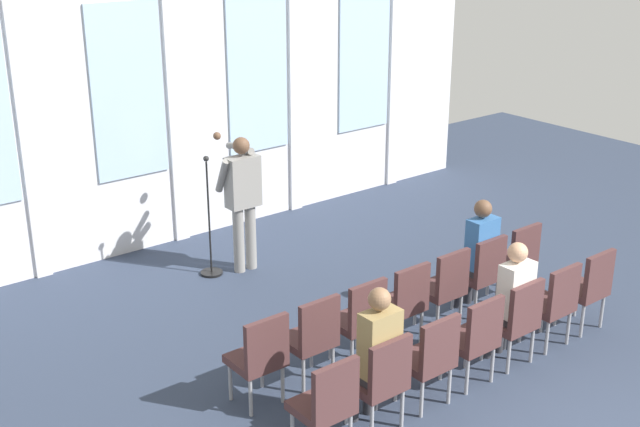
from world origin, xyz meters
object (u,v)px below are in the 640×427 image
at_px(chair_r0_c1, 312,335).
at_px(chair_r0_c5, 482,270).
at_px(chair_r0_c3, 404,300).
at_px(audience_r0_c5, 478,250).
at_px(audience_r1_c1, 376,351).
at_px(chair_r1_c3, 475,335).
at_px(chair_r1_c5, 554,300).
at_px(chair_r1_c6, 588,285).
at_px(chair_r0_c2, 360,316).
at_px(speaker, 242,194).
at_px(chair_r1_c0, 327,401).
at_px(chair_r1_c2, 430,355).
at_px(chair_r1_c4, 516,317).
at_px(chair_r0_c4, 444,284).
at_px(chair_r0_c0, 260,354).
at_px(chair_r0_c6, 517,257).
at_px(chair_r1_c1, 381,377).
at_px(mic_stand, 211,249).
at_px(audience_r1_c4, 511,296).

distance_m(chair_r0_c1, chair_r0_c5, 2.42).
distance_m(chair_r0_c3, audience_r0_c5, 1.23).
relative_size(audience_r1_c1, chair_r1_c3, 1.46).
distance_m(chair_r0_c5, audience_r1_c1, 2.59).
bearing_deg(chair_r1_c3, chair_r1_c5, 0.00).
height_order(audience_r1_c1, chair_r1_c6, audience_r1_c1).
xyz_separation_m(chair_r0_c2, chair_r0_c5, (1.81, 0.00, 0.00)).
height_order(speaker, chair_r1_c0, speaker).
bearing_deg(chair_r0_c1, chair_r1_c2, -58.31).
relative_size(chair_r1_c0, chair_r1_c4, 1.00).
relative_size(chair_r0_c3, chair_r1_c6, 1.00).
height_order(chair_r0_c4, chair_r1_c2, same).
bearing_deg(chair_r0_c0, chair_r0_c6, 0.00).
height_order(chair_r0_c4, chair_r1_c3, same).
distance_m(chair_r0_c6, chair_r1_c1, 3.18).
relative_size(chair_r0_c0, chair_r1_c6, 1.00).
bearing_deg(chair_r0_c5, chair_r0_c0, 180.00).
bearing_deg(speaker, chair_r0_c3, -85.12).
xyz_separation_m(chair_r0_c4, chair_r1_c0, (-2.42, -0.98, 0.00)).
bearing_deg(audience_r0_c5, audience_r1_c1, -157.94).
xyz_separation_m(chair_r0_c3, chair_r1_c5, (1.21, -0.98, 0.00)).
xyz_separation_m(chair_r0_c2, chair_r1_c3, (0.60, -0.98, 0.00)).
xyz_separation_m(speaker, chair_r1_c4, (0.83, -3.66, -0.48)).
bearing_deg(chair_r0_c3, mic_stand, 102.85).
bearing_deg(chair_r0_c3, audience_r1_c1, -143.32).
relative_size(chair_r0_c2, chair_r0_c3, 1.00).
distance_m(chair_r0_c4, chair_r1_c0, 2.61).
distance_m(chair_r0_c6, chair_r1_c4, 1.56).
xyz_separation_m(chair_r0_c0, chair_r1_c3, (1.81, -0.98, 0.00)).
relative_size(chair_r0_c1, audience_r0_c5, 0.69).
bearing_deg(audience_r1_c4, chair_r1_c3, -172.35).
height_order(chair_r0_c5, audience_r0_c5, audience_r0_c5).
bearing_deg(chair_r0_c6, chair_r1_c3, -151.64).
xyz_separation_m(chair_r0_c2, chair_r1_c2, (0.00, -0.98, 0.00)).
relative_size(mic_stand, chair_r1_c3, 1.65).
height_order(chair_r0_c3, audience_r1_c4, audience_r1_c4).
bearing_deg(chair_r1_c3, chair_r1_c1, 180.00).
xyz_separation_m(chair_r1_c0, chair_r1_c3, (1.81, 0.00, 0.00)).
relative_size(mic_stand, chair_r0_c1, 1.65).
bearing_deg(chair_r0_c3, chair_r0_c0, 180.00).
relative_size(audience_r0_c5, audience_r1_c4, 1.02).
xyz_separation_m(chair_r0_c1, chair_r1_c5, (2.42, -0.98, 0.00)).
distance_m(chair_r0_c5, chair_r1_c0, 3.18).
xyz_separation_m(speaker, chair_r1_c0, (-1.59, -3.66, -0.48)).
distance_m(chair_r0_c6, chair_r1_c2, 2.61).
bearing_deg(chair_r0_c6, chair_r0_c0, 180.00).
relative_size(chair_r0_c3, chair_r1_c1, 1.00).
distance_m(chair_r1_c4, chair_r1_c5, 0.60).
relative_size(mic_stand, audience_r1_c1, 1.13).
height_order(chair_r1_c1, audience_r1_c1, audience_r1_c1).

